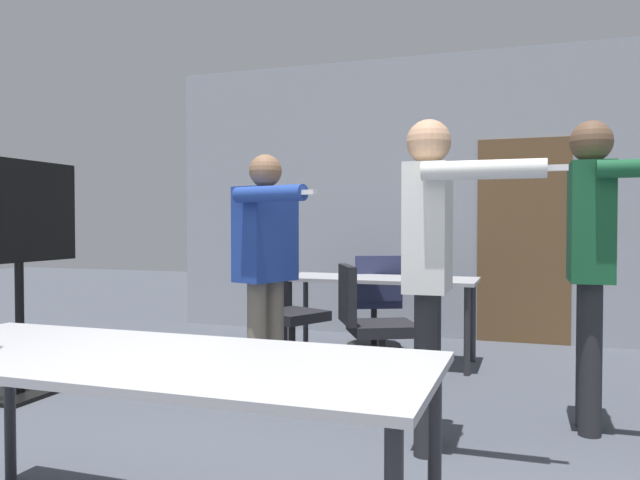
# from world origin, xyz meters

# --- Properties ---
(back_wall) EXTENTS (5.49, 0.12, 2.96)m
(back_wall) POSITION_xyz_m (0.03, 5.11, 1.47)
(back_wall) COLOR #A3A8B2
(back_wall) RESTS_ON ground_plane
(conference_table_near) EXTENTS (2.07, 0.82, 0.73)m
(conference_table_near) POSITION_xyz_m (-0.12, 0.39, 0.67)
(conference_table_near) COLOR #A8A8AD
(conference_table_near) RESTS_ON ground_plane
(conference_table_far) EXTENTS (1.67, 0.64, 0.73)m
(conference_table_far) POSITION_xyz_m (-0.07, 3.76, 0.65)
(conference_table_far) COLOR #A8A8AD
(conference_table_far) RESTS_ON ground_plane
(tv_screen) EXTENTS (0.44, 1.08, 1.65)m
(tv_screen) POSITION_xyz_m (-2.20, 1.92, 1.02)
(tv_screen) COLOR black
(tv_screen) RESTS_ON ground_plane
(person_right_polo) EXTENTS (0.79, 0.57, 1.75)m
(person_right_polo) POSITION_xyz_m (0.68, 1.77, 1.07)
(person_right_polo) COLOR #28282D
(person_right_polo) RESTS_ON ground_plane
(person_left_plaid) EXTENTS (0.70, 0.77, 1.67)m
(person_left_plaid) POSITION_xyz_m (-0.52, 2.38, 1.01)
(person_left_plaid) COLOR slate
(person_left_plaid) RESTS_ON ground_plane
(person_center_tall) EXTENTS (0.81, 0.60, 1.79)m
(person_center_tall) POSITION_xyz_m (1.51, 2.39, 1.10)
(person_center_tall) COLOR #28282D
(person_center_tall) RESTS_ON ground_plane
(office_chair_side_rolled) EXTENTS (0.62, 0.66, 0.90)m
(office_chair_side_rolled) POSITION_xyz_m (-0.24, 4.30, 0.41)
(office_chair_side_rolled) COLOR black
(office_chair_side_rolled) RESTS_ON ground_plane
(office_chair_mid_tucked) EXTENTS (0.67, 0.63, 0.90)m
(office_chair_mid_tucked) POSITION_xyz_m (0.09, 2.88, 0.41)
(office_chair_mid_tucked) COLOR black
(office_chair_mid_tucked) RESTS_ON ground_plane
(office_chair_far_right) EXTENTS (0.66, 0.63, 0.91)m
(office_chair_far_right) POSITION_xyz_m (-0.72, 3.21, 0.42)
(office_chair_far_right) COLOR black
(office_chair_far_right) RESTS_ON ground_plane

